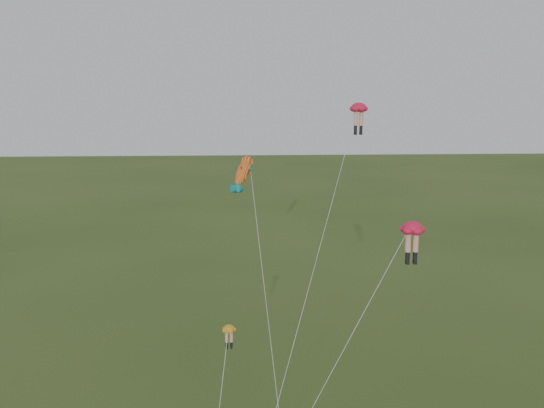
{
  "coord_description": "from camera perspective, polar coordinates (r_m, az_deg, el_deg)",
  "views": [
    {
      "loc": [
        -1.16,
        -30.66,
        20.36
      ],
      "look_at": [
        0.76,
        6.0,
        13.19
      ],
      "focal_mm": 40.0,
      "sensor_mm": 36.0,
      "label": 1
    }
  ],
  "objects": [
    {
      "name": "legs_kite_yellow",
      "position": [
        33.88,
        -4.19,
        -12.72
      ],
      "size": [
        1.53,
        4.11,
        7.53
      ],
      "rotation": [
        0.0,
        0.0,
        0.05
      ],
      "color": "orange",
      "rests_on": "ground"
    },
    {
      "name": "fish_kite",
      "position": [
        40.56,
        -2.7,
        2.95
      ],
      "size": [
        3.12,
        11.17,
        15.93
      ],
      "rotation": [
        0.62,
        0.0,
        -0.37
      ],
      "color": "gold",
      "rests_on": "ground"
    },
    {
      "name": "legs_kite_red_high",
      "position": [
        43.6,
        8.01,
        8.25
      ],
      "size": [
        8.24,
        14.06,
        19.22
      ],
      "rotation": [
        0.0,
        0.0,
        0.1
      ],
      "color": "red",
      "rests_on": "ground"
    },
    {
      "name": "legs_kite_red_mid",
      "position": [
        35.1,
        12.91,
        -2.79
      ],
      "size": [
        8.63,
        4.73,
        12.86
      ],
      "rotation": [
        0.0,
        0.0,
        0.03
      ],
      "color": "red",
      "rests_on": "ground"
    }
  ]
}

